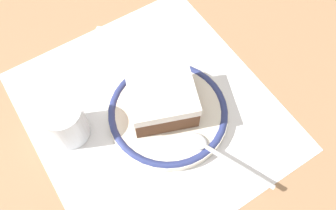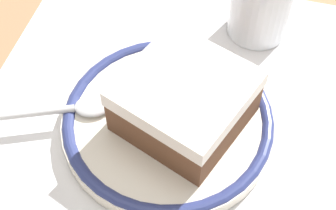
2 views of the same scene
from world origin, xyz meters
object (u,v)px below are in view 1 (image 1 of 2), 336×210
at_px(spoon, 215,152).
at_px(plate, 168,113).
at_px(cup, 66,123).
at_px(cake_slice, 162,97).
at_px(napkin, 112,60).

bearing_deg(spoon, plate, -168.18).
relative_size(plate, spoon, 1.37).
distance_m(plate, spoon, 0.10).
bearing_deg(spoon, cup, -133.30).
height_order(spoon, cup, cup).
xyz_separation_m(plate, cake_slice, (-0.01, -0.00, 0.03)).
relative_size(plate, cup, 2.70).
distance_m(plate, cake_slice, 0.04).
relative_size(plate, napkin, 1.47).
bearing_deg(plate, spoon, 11.82).
height_order(spoon, napkin, spoon).
height_order(cake_slice, spoon, cake_slice).
height_order(cup, napkin, cup).
relative_size(plate, cake_slice, 1.50).
bearing_deg(cup, spoon, 46.70).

